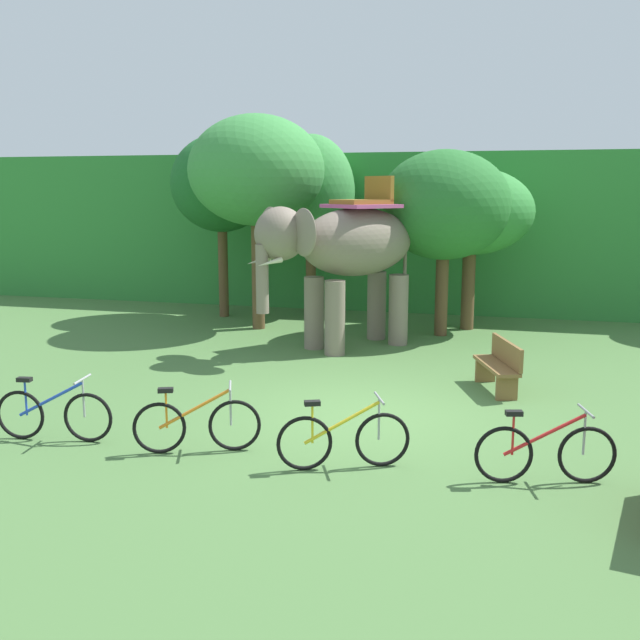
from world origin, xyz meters
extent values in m
plane|color=#4C753D|center=(0.00, 0.00, 0.00)|extent=(80.00, 80.00, 0.00)
cube|color=#338438|center=(0.00, 12.69, 2.25)|extent=(36.00, 6.00, 4.50)
cylinder|color=brown|center=(-5.54, 7.83, 1.23)|extent=(0.26, 0.26, 2.47)
ellipsoid|color=#1E6028|center=(-5.54, 7.83, 3.65)|extent=(2.71, 2.71, 2.62)
cylinder|color=brown|center=(-4.00, 6.39, 1.36)|extent=(0.32, 0.32, 2.73)
ellipsoid|color=#3D8E42|center=(-4.00, 6.39, 3.95)|extent=(3.35, 3.35, 2.70)
cylinder|color=brown|center=(-3.25, 8.65, 1.00)|extent=(0.28, 0.28, 2.00)
ellipsoid|color=#3D8E42|center=(-3.25, 8.65, 3.40)|extent=(2.42, 2.42, 3.12)
cylinder|color=brown|center=(0.56, 6.71, 0.98)|extent=(0.31, 0.31, 1.97)
ellipsoid|color=#28702D|center=(0.56, 6.71, 3.12)|extent=(3.11, 3.11, 2.58)
cylinder|color=brown|center=(1.12, 7.69, 1.00)|extent=(0.33, 0.33, 1.99)
ellipsoid|color=#338438|center=(1.12, 7.69, 2.95)|extent=(3.07, 3.07, 2.14)
ellipsoid|color=gray|center=(-1.15, 4.95, 2.35)|extent=(2.93, 3.13, 1.50)
cylinder|color=gray|center=(-1.42, 4.01, 0.80)|extent=(0.44, 0.44, 1.60)
cylinder|color=gray|center=(-2.02, 4.50, 0.80)|extent=(0.44, 0.44, 1.60)
cylinder|color=gray|center=(-0.28, 5.39, 0.80)|extent=(0.44, 0.44, 1.60)
cylinder|color=gray|center=(-0.87, 5.88, 0.80)|extent=(0.44, 0.44, 1.60)
ellipsoid|color=gray|center=(-2.42, 3.40, 2.60)|extent=(1.47, 1.48, 1.10)
ellipsoid|color=gray|center=(-1.85, 3.12, 2.65)|extent=(0.75, 0.66, 0.96)
ellipsoid|color=gray|center=(-2.80, 3.91, 2.65)|extent=(0.75, 0.66, 0.96)
cylinder|color=gray|center=(-2.71, 3.06, 1.70)|extent=(0.26, 0.26, 1.40)
cone|color=beige|center=(-2.51, 2.96, 2.05)|extent=(0.45, 0.51, 0.21)
cone|color=beige|center=(-2.85, 3.24, 2.05)|extent=(0.45, 0.51, 0.21)
cube|color=#BF4C8C|center=(-1.08, 5.02, 3.13)|extent=(1.85, 1.85, 0.08)
cube|color=olive|center=(-1.08, 5.02, 3.22)|extent=(1.39, 1.42, 0.10)
cube|color=olive|center=(-0.77, 5.41, 3.50)|extent=(0.76, 0.65, 0.56)
cylinder|color=gray|center=(-0.24, 6.04, 1.90)|extent=(0.08, 0.08, 0.90)
torus|color=black|center=(-4.44, -2.33, 0.36)|extent=(0.71, 0.15, 0.71)
torus|color=black|center=(-3.45, -2.19, 0.36)|extent=(0.71, 0.15, 0.71)
cylinder|color=blue|center=(-3.97, -2.26, 0.60)|extent=(0.97, 0.18, 0.54)
cylinder|color=blue|center=(-4.34, -2.32, 0.61)|extent=(0.03, 0.03, 0.52)
cube|color=black|center=(-4.34, -2.32, 0.88)|extent=(0.21, 0.13, 0.06)
cylinder|color=#9E9EA3|center=(-3.50, -2.20, 0.64)|extent=(0.03, 0.03, 0.55)
cylinder|color=#9E9EA3|center=(-3.50, -2.20, 0.91)|extent=(0.11, 0.52, 0.03)
torus|color=black|center=(-2.27, -2.34, 0.36)|extent=(0.68, 0.30, 0.71)
torus|color=black|center=(-1.34, -1.98, 0.36)|extent=(0.68, 0.30, 0.71)
cylinder|color=orange|center=(-1.83, -2.17, 0.60)|extent=(0.92, 0.39, 0.54)
cylinder|color=orange|center=(-2.18, -2.31, 0.61)|extent=(0.03, 0.03, 0.52)
cube|color=black|center=(-2.18, -2.31, 0.88)|extent=(0.22, 0.17, 0.06)
cylinder|color=#9E9EA3|center=(-1.39, -2.00, 0.64)|extent=(0.03, 0.03, 0.55)
cylinder|color=#9E9EA3|center=(-1.39, -2.00, 0.91)|extent=(0.22, 0.50, 0.03)
torus|color=black|center=(-0.24, -2.41, 0.36)|extent=(0.67, 0.32, 0.71)
torus|color=black|center=(0.69, -2.03, 0.36)|extent=(0.67, 0.32, 0.71)
cylinder|color=yellow|center=(0.20, -2.23, 0.60)|extent=(0.91, 0.41, 0.54)
cylinder|color=yellow|center=(-0.14, -2.37, 0.61)|extent=(0.03, 0.03, 0.52)
cube|color=black|center=(-0.14, -2.37, 0.88)|extent=(0.22, 0.17, 0.06)
cylinder|color=#9E9EA3|center=(0.64, -2.04, 0.64)|extent=(0.03, 0.03, 0.55)
cylinder|color=#9E9EA3|center=(0.64, -2.04, 0.91)|extent=(0.23, 0.49, 0.03)
torus|color=black|center=(2.19, -2.17, 0.36)|extent=(0.70, 0.23, 0.71)
torus|color=black|center=(3.16, -1.92, 0.36)|extent=(0.70, 0.23, 0.71)
cylinder|color=red|center=(2.65, -2.05, 0.60)|extent=(0.95, 0.29, 0.54)
cylinder|color=red|center=(2.29, -2.15, 0.61)|extent=(0.03, 0.03, 0.52)
cube|color=black|center=(2.29, -2.15, 0.88)|extent=(0.22, 0.15, 0.06)
cylinder|color=#9E9EA3|center=(3.11, -1.94, 0.64)|extent=(0.03, 0.03, 0.55)
cylinder|color=#9E9EA3|center=(3.11, -1.94, 0.91)|extent=(0.16, 0.51, 0.03)
cube|color=brown|center=(1.98, 1.99, 0.45)|extent=(0.87, 1.55, 0.06)
cube|color=brown|center=(2.15, 2.05, 0.69)|extent=(0.55, 1.44, 0.40)
cube|color=brown|center=(2.18, 1.43, 0.23)|extent=(0.37, 0.19, 0.45)
cube|color=brown|center=(1.79, 2.56, 0.23)|extent=(0.37, 0.19, 0.45)
camera|label=1|loc=(2.20, -10.77, 3.50)|focal=40.84mm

